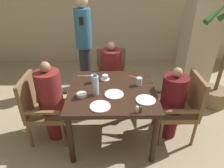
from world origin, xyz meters
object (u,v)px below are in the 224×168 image
at_px(plate_main_left, 114,94).
at_px(glass_tall_near, 139,81).
at_px(chair_far_side, 111,74).
at_px(teacup_with_saucer, 105,78).
at_px(diner_in_far_chair, 111,74).
at_px(plate_main_right, 100,106).
at_px(chair_left_side, 41,106).
at_px(potted_palm, 223,66).
at_px(water_bottle, 96,85).
at_px(diner_in_right_chair, 172,103).
at_px(bowl_small, 82,95).
at_px(chair_right_side, 182,105).
at_px(diner_in_left_chair, 51,101).
at_px(glass_tall_mid, 94,79).
at_px(standing_host, 84,41).
at_px(plate_dessert_center, 146,100).

height_order(plate_main_left, glass_tall_near, glass_tall_near).
xyz_separation_m(chair_far_side, teacup_with_saucer, (-0.09, -0.65, 0.28)).
distance_m(diner_in_far_chair, plate_main_right, 1.17).
bearing_deg(chair_left_side, potted_palm, 15.29).
bearing_deg(water_bottle, diner_in_right_chair, 6.27).
relative_size(potted_palm, bowl_small, 16.32).
bearing_deg(diner_in_far_chair, chair_left_side, -140.48).
relative_size(diner_in_far_chair, teacup_with_saucer, 9.27).
bearing_deg(chair_far_side, diner_in_far_chair, -90.00).
bearing_deg(chair_right_side, teacup_with_saucer, 165.40).
bearing_deg(plate_main_right, water_bottle, 103.36).
bearing_deg(teacup_with_saucer, plate_main_right, -94.12).
bearing_deg(teacup_with_saucer, chair_far_side, 81.96).
relative_size(diner_in_left_chair, potted_palm, 0.58).
height_order(chair_far_side, glass_tall_mid, chair_far_side).
relative_size(diner_in_left_chair, plate_main_right, 4.95).
bearing_deg(standing_host, potted_palm, -16.59).
bearing_deg(diner_in_right_chair, plate_main_right, -158.56).
distance_m(chair_left_side, diner_in_right_chair, 1.74).
xyz_separation_m(standing_host, water_bottle, (0.30, -1.55, -0.05)).
bearing_deg(bowl_small, chair_far_side, 71.14).
bearing_deg(diner_in_right_chair, chair_left_side, -180.00).
relative_size(bowl_small, water_bottle, 0.44).
distance_m(teacup_with_saucer, water_bottle, 0.41).
height_order(chair_far_side, plate_main_right, chair_far_side).
relative_size(plate_main_right, teacup_with_saucer, 1.90).
height_order(diner_in_right_chair, teacup_with_saucer, diner_in_right_chair).
bearing_deg(standing_host, chair_far_side, -45.93).
height_order(diner_in_left_chair, diner_in_far_chair, diner_in_left_chair).
height_order(standing_host, potted_palm, potted_palm).
bearing_deg(glass_tall_near, plate_main_left, -145.22).
relative_size(standing_host, water_bottle, 6.31).
bearing_deg(bowl_small, chair_right_side, 6.64).
bearing_deg(plate_main_left, bowl_small, -175.22).
bearing_deg(diner_in_right_chair, water_bottle, -173.73).
height_order(chair_right_side, water_bottle, water_bottle).
xyz_separation_m(chair_right_side, plate_main_left, (-0.92, -0.12, 0.26)).
distance_m(diner_in_far_chair, water_bottle, 0.96).
bearing_deg(water_bottle, glass_tall_mid, 98.20).
bearing_deg(glass_tall_mid, water_bottle, -81.80).
distance_m(water_bottle, glass_tall_mid, 0.31).
distance_m(diner_in_left_chair, standing_host, 1.51).
xyz_separation_m(chair_far_side, potted_palm, (1.80, -0.17, 0.23)).
xyz_separation_m(diner_in_far_chair, plate_main_left, (0.02, -0.90, 0.18)).
bearing_deg(water_bottle, standing_host, 100.99).
height_order(chair_left_side, glass_tall_mid, chair_left_side).
height_order(chair_right_side, plate_dessert_center, chair_right_side).
relative_size(potted_palm, teacup_with_saucer, 16.26).
bearing_deg(diner_in_right_chair, potted_palm, 36.86).
distance_m(chair_right_side, standing_host, 2.08).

